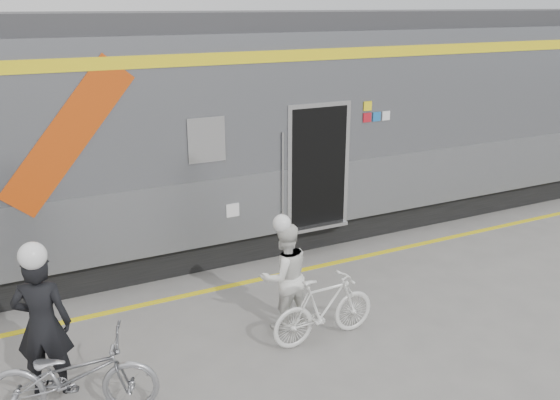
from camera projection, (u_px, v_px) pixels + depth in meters
ground at (294, 355)px, 7.49m from camera, size 90.00×90.00×0.00m
train at (167, 135)px, 10.28m from camera, size 24.00×3.17×4.10m
safety_strip at (230, 286)px, 9.32m from camera, size 24.00×0.12×0.01m
man at (43, 325)px, 6.54m from camera, size 0.72×0.59×1.71m
bicycle_left at (73, 376)px, 6.28m from camera, size 1.90×1.19×0.94m
woman at (284, 276)px, 7.95m from camera, size 0.74×0.58×1.49m
bicycle_right at (324, 308)px, 7.71m from camera, size 1.51×0.46×0.90m
helmet_man at (31, 240)px, 6.22m from camera, size 0.30×0.30×0.30m
helmet_woman at (285, 215)px, 7.68m from camera, size 0.24×0.24×0.24m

